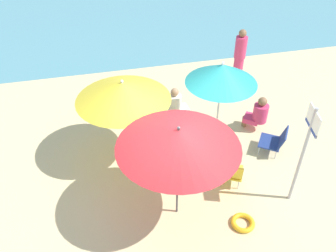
% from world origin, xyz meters
% --- Properties ---
extents(ground_plane, '(40.00, 40.00, 0.00)m').
position_xyz_m(ground_plane, '(0.00, 0.00, 0.00)').
color(ground_plane, beige).
extents(umbrella_teal, '(1.50, 1.50, 2.11)m').
position_xyz_m(umbrella_teal, '(1.23, 1.17, 1.83)').
color(umbrella_teal, silver).
rests_on(umbrella_teal, ground_plane).
extents(umbrella_yellow, '(1.93, 1.93, 1.91)m').
position_xyz_m(umbrella_yellow, '(-0.80, 1.25, 1.66)').
color(umbrella_yellow, silver).
rests_on(umbrella_yellow, ground_plane).
extents(umbrella_red, '(2.06, 2.06, 2.05)m').
position_xyz_m(umbrella_red, '(-0.14, -0.58, 1.81)').
color(umbrella_red, '#4C4C51').
rests_on(umbrella_red, ground_plane).
extents(beach_chair_a, '(0.71, 0.74, 0.69)m').
position_xyz_m(beach_chair_a, '(-0.07, 2.39, 0.35)').
color(beach_chair_a, teal).
rests_on(beach_chair_a, ground_plane).
extents(beach_chair_b, '(0.69, 0.72, 0.69)m').
position_xyz_m(beach_chair_b, '(1.07, -0.16, 0.36)').
color(beach_chair_b, gold).
rests_on(beach_chair_b, ground_plane).
extents(beach_chair_c, '(0.75, 0.75, 0.63)m').
position_xyz_m(beach_chair_c, '(2.41, 0.56, 0.33)').
color(beach_chair_c, navy).
rests_on(beach_chair_c, ground_plane).
extents(person_a, '(0.32, 0.32, 1.63)m').
position_xyz_m(person_a, '(2.73, 3.60, 0.82)').
color(person_a, '#DB3866').
rests_on(person_a, ground_plane).
extents(person_b, '(0.57, 0.38, 0.88)m').
position_xyz_m(person_b, '(0.59, 2.33, 0.43)').
color(person_b, silver).
rests_on(person_b, ground_plane).
extents(person_c, '(0.57, 0.53, 0.92)m').
position_xyz_m(person_c, '(2.37, 1.43, 0.47)').
color(person_c, '#DB3866').
rests_on(person_c, ground_plane).
extents(warning_sign, '(0.14, 0.51, 2.16)m').
position_xyz_m(warning_sign, '(2.10, -0.77, 1.42)').
color(warning_sign, '#ADADB2').
rests_on(warning_sign, ground_plane).
extents(swim_ring, '(0.44, 0.44, 0.09)m').
position_xyz_m(swim_ring, '(0.97, -1.15, 0.05)').
color(swim_ring, yellow).
rests_on(swim_ring, ground_plane).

